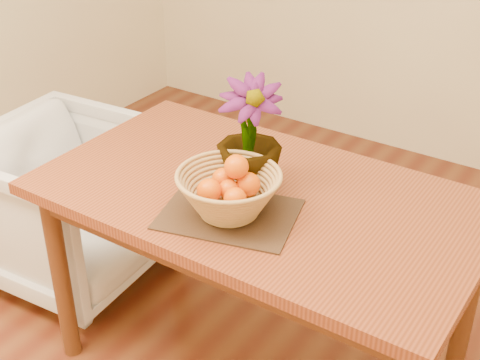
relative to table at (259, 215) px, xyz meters
The scene contains 6 objects.
table is the anchor object (origin of this frame).
placemat 0.19m from the table, 91.32° to the right, with size 0.39×0.29×0.01m, color #3A2515.
wicker_basket 0.23m from the table, 91.32° to the right, with size 0.31×0.31×0.13m.
orange_pile 0.25m from the table, 90.87° to the right, with size 0.16×0.16×0.13m.
potted_plant 0.27m from the table, behind, with size 0.20×0.20×0.36m, color #164814.
armchair 1.02m from the table, behind, with size 0.71×0.67×0.74m, color #816D59.
Camera 1 is at (0.94, -1.22, 1.83)m, focal length 50.00 mm.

